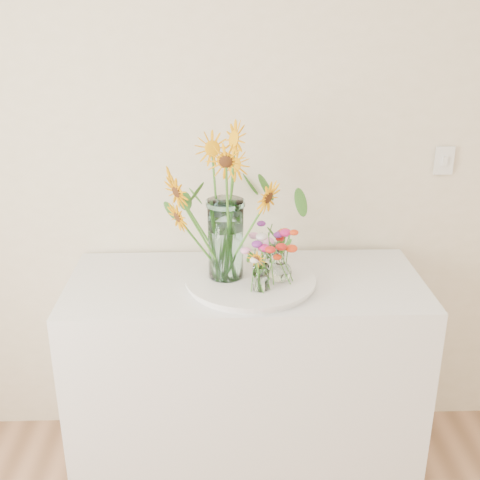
{
  "coord_description": "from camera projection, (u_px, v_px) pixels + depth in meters",
  "views": [
    {
      "loc": [
        -0.24,
        -0.21,
        1.92
      ],
      "look_at": [
        -0.17,
        1.87,
        1.1
      ],
      "focal_mm": 45.0,
      "sensor_mm": 36.0,
      "label": 1
    }
  ],
  "objects": [
    {
      "name": "counter",
      "position": [
        245.0,
        377.0,
        2.53
      ],
      "size": [
        1.4,
        0.6,
        0.9
      ],
      "primitive_type": "cube",
      "color": "white",
      "rests_on": "ground_plane"
    },
    {
      "name": "tray",
      "position": [
        250.0,
        282.0,
        2.33
      ],
      "size": [
        0.48,
        0.48,
        0.02
      ],
      "primitive_type": "cylinder",
      "color": "white",
      "rests_on": "counter"
    },
    {
      "name": "mason_jar",
      "position": [
        226.0,
        240.0,
        2.28
      ],
      "size": [
        0.14,
        0.14,
        0.31
      ],
      "primitive_type": "cylinder",
      "rotation": [
        0.0,
        0.0,
        -0.03
      ],
      "color": "#A7D8D6",
      "rests_on": "tray"
    },
    {
      "name": "sunflower_bouquet",
      "position": [
        225.0,
        205.0,
        2.23
      ],
      "size": [
        0.81,
        0.81,
        0.59
      ],
      "primitive_type": null,
      "rotation": [
        0.0,
        0.0,
        -0.03
      ],
      "color": "#F09D05",
      "rests_on": "tray"
    },
    {
      "name": "small_vase_a",
      "position": [
        261.0,
        278.0,
        2.21
      ],
      "size": [
        0.07,
        0.07,
        0.1
      ],
      "primitive_type": "cylinder",
      "rotation": [
        0.0,
        0.0,
        0.25
      ],
      "color": "white",
      "rests_on": "tray"
    },
    {
      "name": "wildflower_posy_a",
      "position": [
        261.0,
        267.0,
        2.19
      ],
      "size": [
        0.18,
        0.18,
        0.19
      ],
      "primitive_type": null,
      "color": "red",
      "rests_on": "tray"
    },
    {
      "name": "small_vase_b",
      "position": [
        280.0,
        266.0,
        2.28
      ],
      "size": [
        0.11,
        0.11,
        0.13
      ],
      "primitive_type": null,
      "rotation": [
        0.0,
        0.0,
        -0.27
      ],
      "color": "white",
      "rests_on": "tray"
    },
    {
      "name": "wildflower_posy_b",
      "position": [
        281.0,
        255.0,
        2.27
      ],
      "size": [
        0.22,
        0.22,
        0.22
      ],
      "primitive_type": null,
      "color": "red",
      "rests_on": "tray"
    },
    {
      "name": "small_vase_c",
      "position": [
        271.0,
        256.0,
        2.4
      ],
      "size": [
        0.08,
        0.08,
        0.11
      ],
      "primitive_type": "cylinder",
      "rotation": [
        0.0,
        0.0,
        -0.42
      ],
      "color": "white",
      "rests_on": "tray"
    },
    {
      "name": "wildflower_posy_c",
      "position": [
        271.0,
        246.0,
        2.38
      ],
      "size": [
        0.2,
        0.2,
        0.2
      ],
      "primitive_type": null,
      "color": "red",
      "rests_on": "tray"
    }
  ]
}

